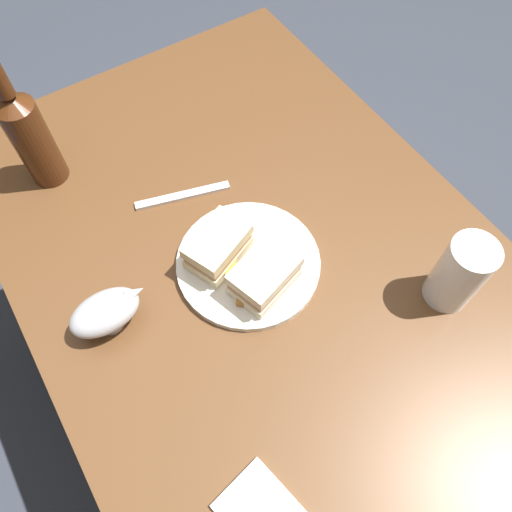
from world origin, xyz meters
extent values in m
plane|color=#333842|center=(0.00, 0.00, 0.00)|extent=(6.00, 6.00, 0.00)
cube|color=brown|center=(0.00, 0.00, 0.39)|extent=(1.20, 0.80, 0.78)
cylinder|color=silver|center=(-0.01, -0.02, 0.78)|extent=(0.25, 0.25, 0.01)
cube|color=beige|center=(-0.05, -0.06, 0.80)|extent=(0.11, 0.13, 0.02)
cube|color=#B27A4C|center=(-0.05, -0.06, 0.82)|extent=(0.10, 0.12, 0.01)
cube|color=beige|center=(-0.05, -0.06, 0.84)|extent=(0.11, 0.13, 0.02)
cube|color=beige|center=(0.04, -0.02, 0.80)|extent=(0.10, 0.13, 0.02)
cube|color=#B27A4C|center=(0.04, -0.02, 0.82)|extent=(0.10, 0.12, 0.02)
cube|color=beige|center=(0.04, -0.02, 0.84)|extent=(0.10, 0.13, 0.02)
cube|color=#AD702D|center=(0.02, -0.04, 0.80)|extent=(0.02, 0.05, 0.01)
cube|color=#B77F33|center=(-0.02, -0.05, 0.80)|extent=(0.05, 0.04, 0.02)
cube|color=gold|center=(0.04, -0.06, 0.80)|extent=(0.05, 0.03, 0.02)
cube|color=#AD702D|center=(0.03, -0.06, 0.80)|extent=(0.05, 0.05, 0.01)
cube|color=gold|center=(-0.02, -0.07, 0.80)|extent=(0.04, 0.02, 0.02)
cylinder|color=white|center=(0.21, 0.23, 0.85)|extent=(0.08, 0.08, 0.14)
cylinder|color=#C67014|center=(0.21, 0.23, 0.80)|extent=(0.07, 0.07, 0.05)
cylinder|color=#B7B7BC|center=(-0.04, -0.27, 0.79)|extent=(0.04, 0.04, 0.02)
ellipsoid|color=#B7B7BC|center=(-0.04, -0.27, 0.82)|extent=(0.07, 0.11, 0.05)
ellipsoid|color=#381E0F|center=(-0.04, -0.27, 0.83)|extent=(0.06, 0.09, 0.02)
cone|color=#B7B7BC|center=(-0.04, -0.21, 0.83)|extent=(0.02, 0.03, 0.02)
cylinder|color=#47230F|center=(-0.39, -0.24, 0.87)|extent=(0.07, 0.07, 0.18)
cone|color=#47230F|center=(-0.39, -0.24, 0.96)|extent=(0.07, 0.07, 0.02)
cube|color=silver|center=(-0.20, -0.05, 0.78)|extent=(0.07, 0.18, 0.01)
camera|label=1|loc=(0.34, -0.24, 1.54)|focal=34.89mm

